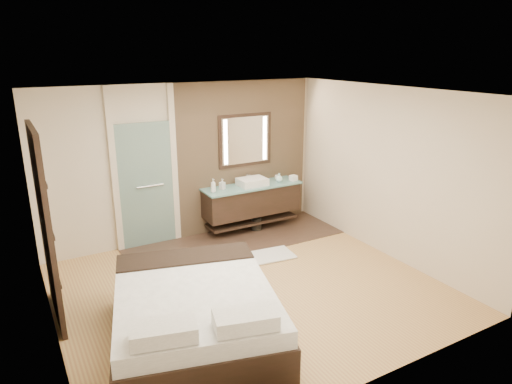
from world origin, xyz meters
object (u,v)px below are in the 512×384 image
waste_bin (256,224)px  vanity (252,200)px  mirror_unit (245,140)px  bed (195,314)px

waste_bin → vanity: bearing=130.3°
mirror_unit → waste_bin: bearing=-79.3°
bed → waste_bin: bed is taller
mirror_unit → bed: (-2.22, -2.91, -1.30)m
vanity → waste_bin: 0.47m
mirror_unit → bed: mirror_unit is taller
mirror_unit → waste_bin: (0.06, -0.31, -1.53)m
bed → waste_bin: 3.47m
vanity → bed: size_ratio=0.72×
vanity → mirror_unit: bearing=90.0°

